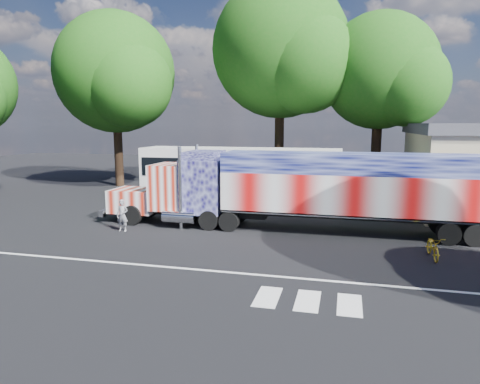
% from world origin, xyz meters
% --- Properties ---
extents(ground, '(100.00, 100.00, 0.00)m').
position_xyz_m(ground, '(0.00, 0.00, 0.00)').
color(ground, black).
extents(lane_markings, '(30.00, 2.67, 0.01)m').
position_xyz_m(lane_markings, '(1.71, -3.77, 0.01)').
color(lane_markings, silver).
rests_on(lane_markings, ground).
extents(semi_truck, '(19.18, 3.03, 4.09)m').
position_xyz_m(semi_truck, '(3.01, 3.73, 2.10)').
color(semi_truck, black).
rests_on(semi_truck, ground).
extents(coach_bus, '(12.60, 2.93, 3.67)m').
position_xyz_m(coach_bus, '(-1.58, 9.28, 1.90)').
color(coach_bus, silver).
rests_on(coach_bus, ground).
extents(woman, '(0.59, 0.40, 1.57)m').
position_xyz_m(woman, '(-5.50, 1.42, 0.78)').
color(woman, slate).
rests_on(woman, ground).
extents(bicycle, '(0.68, 1.74, 0.90)m').
position_xyz_m(bicycle, '(8.35, 0.48, 0.45)').
color(bicycle, gold).
rests_on(bicycle, ground).
extents(tree_nw_a, '(10.18, 9.70, 14.14)m').
position_xyz_m(tree_nw_a, '(-13.43, 15.41, 9.23)').
color(tree_nw_a, black).
rests_on(tree_nw_a, ground).
extents(tree_ne_a, '(8.47, 8.07, 12.85)m').
position_xyz_m(tree_ne_a, '(7.14, 15.37, 8.75)').
color(tree_ne_a, black).
rests_on(tree_ne_a, ground).
extents(tree_n_mid, '(10.58, 10.08, 15.66)m').
position_xyz_m(tree_n_mid, '(0.11, 15.58, 10.55)').
color(tree_n_mid, black).
rests_on(tree_n_mid, ground).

